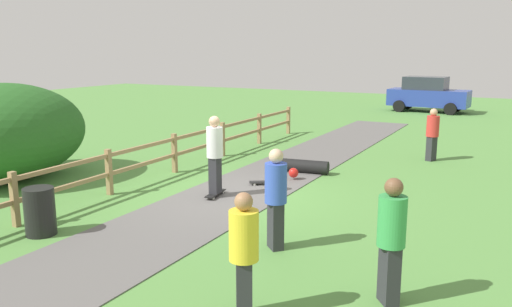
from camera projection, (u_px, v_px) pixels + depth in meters
name	position (u px, v px, depth m)	size (l,w,h in m)	color
ground_plane	(231.00, 195.00, 12.32)	(60.00, 60.00, 0.00)	#568E42
asphalt_path	(231.00, 195.00, 12.32)	(2.40, 28.00, 0.02)	#605E5B
wooden_fence	(144.00, 157.00, 13.38)	(0.12, 18.12, 1.10)	#997A51
bush_large	(2.00, 132.00, 13.58)	(3.75, 4.49, 2.55)	#286023
trash_bin	(40.00, 211.00, 9.64)	(0.56, 0.56, 0.90)	black
skater_riding	(215.00, 152.00, 11.97)	(0.43, 0.82, 1.89)	black
skater_fallen	(301.00, 167.00, 14.43)	(1.51, 1.26, 0.36)	black
skateboard_loose	(265.00, 182.00, 13.21)	(0.78, 0.60, 0.08)	black
bystander_blue	(276.00, 194.00, 8.86)	(0.54, 0.54, 1.77)	#2D2D33
bystander_yellow	(244.00, 250.00, 6.57)	(0.52, 0.52, 1.67)	#2D2D33
bystander_green	(391.00, 235.00, 6.92)	(0.53, 0.53, 1.76)	#2D2D33
bystander_red	(432.00, 132.00, 15.98)	(0.49, 0.49, 1.63)	#2D2D33
parked_car_blue	(428.00, 94.00, 28.53)	(4.29, 2.19, 1.92)	#283D99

